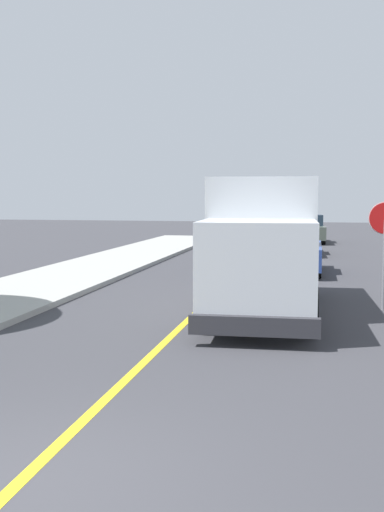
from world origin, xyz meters
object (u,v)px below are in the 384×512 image
at_px(box_truck, 264,238).
at_px(parked_car_near, 296,251).
at_px(parked_car_mid, 295,237).
at_px(parked_car_far, 309,229).

bearing_deg(box_truck, parked_car_near, 85.82).
xyz_separation_m(box_truck, parked_car_near, (0.54, 7.45, -0.97)).
xyz_separation_m(parked_car_near, parked_car_mid, (-0.27, 7.22, 0.00)).
bearing_deg(parked_car_mid, parked_car_near, -87.86).
height_order(box_truck, parked_car_mid, box_truck).
xyz_separation_m(box_truck, parked_car_mid, (0.27, 14.66, -0.97)).
distance_m(parked_car_near, parked_car_mid, 7.22).
bearing_deg(parked_car_near, box_truck, -94.18).
bearing_deg(parked_car_far, parked_car_mid, -94.22).
xyz_separation_m(parked_car_mid, parked_car_far, (0.54, 7.30, 0.00)).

